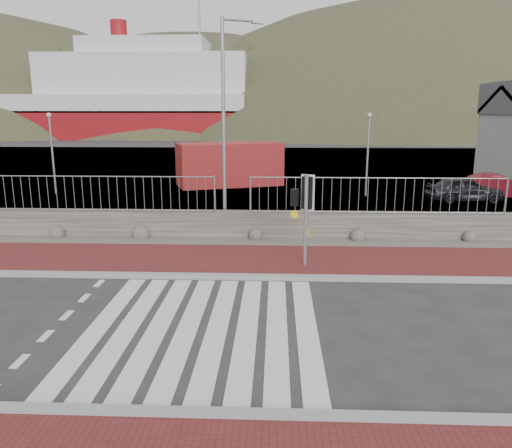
{
  "coord_description": "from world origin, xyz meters",
  "views": [
    {
      "loc": [
        1.46,
        -9.28,
        4.32
      ],
      "look_at": [
        0.96,
        3.0,
        1.47
      ],
      "focal_mm": 35.0,
      "sensor_mm": 36.0,
      "label": 1
    }
  ],
  "objects_px": {
    "ferry": "(106,102)",
    "shipping_container": "(229,164)",
    "traffic_signal_far": "(305,201)",
    "car_a": "(464,189)",
    "streetlight": "(227,115)",
    "car_b": "(497,186)"
  },
  "relations": [
    {
      "from": "streetlight",
      "to": "car_b",
      "type": "bearing_deg",
      "value": 5.58
    },
    {
      "from": "traffic_signal_far",
      "to": "car_a",
      "type": "distance_m",
      "value": 13.39
    },
    {
      "from": "streetlight",
      "to": "car_b",
      "type": "distance_m",
      "value": 14.89
    },
    {
      "from": "ferry",
      "to": "streetlight",
      "type": "relative_size",
      "value": 6.87
    },
    {
      "from": "streetlight",
      "to": "shipping_container",
      "type": "bearing_deg",
      "value": 70.74
    },
    {
      "from": "car_a",
      "to": "streetlight",
      "type": "bearing_deg",
      "value": 116.37
    },
    {
      "from": "car_a",
      "to": "ferry",
      "type": "bearing_deg",
      "value": 28.7
    },
    {
      "from": "car_a",
      "to": "car_b",
      "type": "height_order",
      "value": "car_b"
    },
    {
      "from": "streetlight",
      "to": "shipping_container",
      "type": "xyz_separation_m",
      "value": [
        -0.98,
        11.09,
        -2.88
      ]
    },
    {
      "from": "traffic_signal_far",
      "to": "car_a",
      "type": "relative_size",
      "value": 0.74
    },
    {
      "from": "ferry",
      "to": "shipping_container",
      "type": "xyz_separation_m",
      "value": [
        23.41,
        -48.66,
        -4.15
      ]
    },
    {
      "from": "traffic_signal_far",
      "to": "shipping_container",
      "type": "distance_m",
      "value": 15.62
    },
    {
      "from": "traffic_signal_far",
      "to": "shipping_container",
      "type": "xyz_separation_m",
      "value": [
        -3.48,
        15.22,
        -0.68
      ]
    },
    {
      "from": "streetlight",
      "to": "car_b",
      "type": "xyz_separation_m",
      "value": [
        12.55,
        7.22,
        -3.49
      ]
    },
    {
      "from": "streetlight",
      "to": "ferry",
      "type": "bearing_deg",
      "value": 87.88
    },
    {
      "from": "shipping_container",
      "to": "car_b",
      "type": "height_order",
      "value": "shipping_container"
    },
    {
      "from": "car_a",
      "to": "shipping_container",
      "type": "bearing_deg",
      "value": 63.47
    },
    {
      "from": "ferry",
      "to": "traffic_signal_far",
      "type": "height_order",
      "value": "ferry"
    },
    {
      "from": "car_a",
      "to": "car_b",
      "type": "xyz_separation_m",
      "value": [
        1.89,
        0.81,
        0.01
      ]
    },
    {
      "from": "shipping_container",
      "to": "car_a",
      "type": "xyz_separation_m",
      "value": [
        11.65,
        -4.69,
        -0.61
      ]
    },
    {
      "from": "ferry",
      "to": "traffic_signal_far",
      "type": "distance_m",
      "value": 69.39
    },
    {
      "from": "traffic_signal_far",
      "to": "car_b",
      "type": "bearing_deg",
      "value": -111.18
    }
  ]
}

